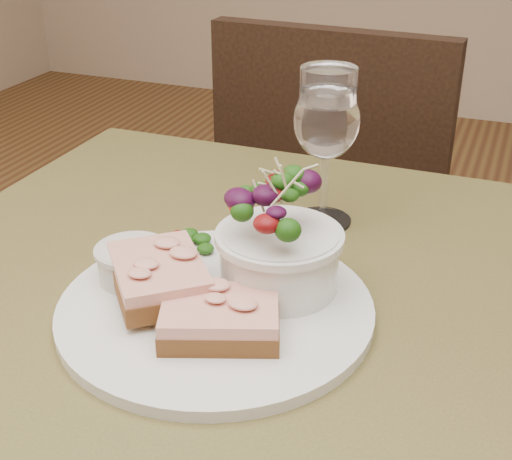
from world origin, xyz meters
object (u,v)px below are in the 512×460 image
at_px(wine_glass, 327,125).
at_px(cafe_table, 245,381).
at_px(chair_far, 344,295).
at_px(salad_bowl, 280,234).
at_px(sandwich_front, 220,318).
at_px(ramekin, 132,262).
at_px(dinner_plate, 216,308).
at_px(sandwich_back, 159,276).

bearing_deg(wine_glass, cafe_table, -96.48).
xyz_separation_m(chair_far, salad_bowl, (0.10, -0.73, 0.53)).
distance_m(sandwich_front, ramekin, 0.13).
relative_size(chair_far, sandwich_front, 7.16).
distance_m(dinner_plate, ramekin, 0.10).
bearing_deg(wine_glass, dinner_plate, -99.84).
bearing_deg(chair_far, dinner_plate, 96.77).
height_order(chair_far, sandwich_front, chair_far).
height_order(ramekin, salad_bowl, salad_bowl).
bearing_deg(chair_far, salad_bowl, 100.64).
height_order(cafe_table, sandwich_front, sandwich_front).
bearing_deg(wine_glass, ramekin, -122.15).
relative_size(ramekin, salad_bowl, 0.54).
distance_m(ramekin, wine_glass, 0.27).
distance_m(cafe_table, sandwich_front, 0.15).
bearing_deg(dinner_plate, salad_bowl, 47.98).
height_order(ramekin, wine_glass, wine_glass).
bearing_deg(sandwich_back, wine_glass, 118.49).
bearing_deg(sandwich_front, wine_glass, 66.24).
distance_m(cafe_table, chair_far, 0.83).
bearing_deg(sandwich_front, salad_bowl, 55.80).
bearing_deg(chair_far, cafe_table, 98.24).
relative_size(sandwich_front, wine_glass, 0.72).
bearing_deg(ramekin, sandwich_back, -26.39).
distance_m(chair_far, sandwich_back, 0.93).
bearing_deg(ramekin, chair_far, 86.88).
distance_m(sandwich_back, ramekin, 0.05).
height_order(sandwich_front, salad_bowl, salad_bowl).
xyz_separation_m(cafe_table, ramekin, (-0.11, -0.02, 0.13)).
distance_m(ramekin, salad_bowl, 0.15).
relative_size(cafe_table, salad_bowl, 6.30).
xyz_separation_m(sandwich_back, wine_glass, (0.09, 0.24, 0.09)).
relative_size(sandwich_back, wine_glass, 0.80).
xyz_separation_m(dinner_plate, ramekin, (-0.10, 0.01, 0.03)).
distance_m(chair_far, salad_bowl, 0.90).
distance_m(dinner_plate, sandwich_front, 0.05).
distance_m(sandwich_back, salad_bowl, 0.12).
relative_size(cafe_table, sandwich_back, 5.73).
relative_size(sandwich_front, salad_bowl, 0.99).
distance_m(dinner_plate, sandwich_back, 0.06).
height_order(dinner_plate, sandwich_front, sandwich_front).
bearing_deg(cafe_table, ramekin, -170.13).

